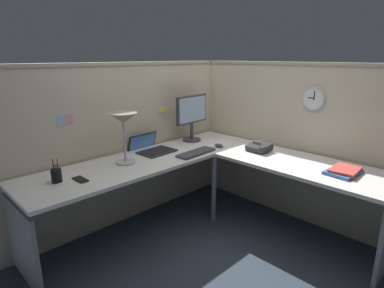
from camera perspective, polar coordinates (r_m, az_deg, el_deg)
name	(u,v)px	position (r m, az deg, el deg)	size (l,w,h in m)	color
ground_plane	(215,232)	(3.16, 4.10, -15.54)	(6.80, 6.80, 0.00)	#2D3842
cubicle_wall_back	(127,143)	(3.24, -11.64, 0.23)	(2.57, 0.12, 1.58)	beige
cubicle_wall_right	(292,141)	(3.39, 17.54, 0.51)	(0.12, 2.37, 1.58)	beige
desk	(209,176)	(2.76, 3.09, -5.76)	(2.35, 2.15, 0.73)	silver
monitor	(192,114)	(3.43, -0.04, 5.36)	(0.46, 0.20, 0.50)	#38383D
laptop	(150,148)	(3.15, -7.51, -0.74)	(0.36, 0.40, 0.22)	#232326
keyboard	(196,153)	(3.02, 0.74, -1.58)	(0.43, 0.14, 0.02)	#38383D
computer_mouse	(219,145)	(3.26, 4.89, -0.27)	(0.06, 0.10, 0.03)	#38383D
desk_lamp_dome	(123,122)	(2.74, -12.30, 3.85)	(0.24, 0.24, 0.44)	#B7BABF
pen_cup	(56,175)	(2.56, -23.29, -5.21)	(0.08, 0.08, 0.18)	black
cell_phone	(80,179)	(2.54, -19.50, -6.06)	(0.07, 0.14, 0.01)	black
office_phone	(260,148)	(3.16, 12.11, -0.67)	(0.20, 0.21, 0.11)	#232326
book_stack	(344,171)	(2.80, 25.74, -4.44)	(0.30, 0.23, 0.04)	#335999
wall_clock	(314,99)	(3.17, 21.13, 7.59)	(0.04, 0.22, 0.22)	#B7BABF
pinned_note_leftmost	(69,119)	(2.85, -21.35, 4.23)	(0.07, 0.00, 0.07)	pink
pinned_note_middle	(61,121)	(2.83, -22.59, 3.91)	(0.07, 0.00, 0.09)	#99B7E5
pinned_note_rightmost	(162,110)	(3.38, -5.39, 6.20)	(0.09, 0.00, 0.07)	#EAD84C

